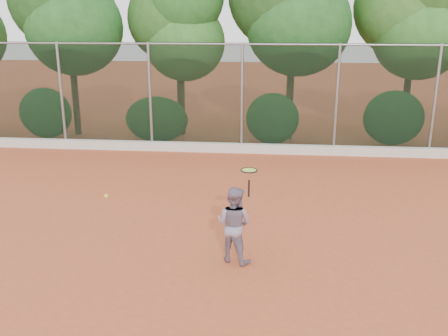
{
  "coord_description": "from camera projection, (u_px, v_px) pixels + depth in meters",
  "views": [
    {
      "loc": [
        0.95,
        -8.94,
        4.32
      ],
      "look_at": [
        0.0,
        1.0,
        1.25
      ],
      "focal_mm": 40.0,
      "sensor_mm": 36.0,
      "label": 1
    }
  ],
  "objects": [
    {
      "name": "foliage_backdrop",
      "position": [
        230.0,
        12.0,
        17.16
      ],
      "size": [
        23.7,
        3.63,
        7.55
      ],
      "color": "#3C2617",
      "rests_on": "ground"
    },
    {
      "name": "tennis_racket",
      "position": [
        249.0,
        172.0,
        8.55
      ],
      "size": [
        0.38,
        0.38,
        0.52
      ],
      "color": "black",
      "rests_on": "ground"
    },
    {
      "name": "chainlink_fence",
      "position": [
        242.0,
        95.0,
        15.97
      ],
      "size": [
        24.09,
        0.09,
        3.5
      ],
      "color": "black",
      "rests_on": "ground"
    },
    {
      "name": "ground",
      "position": [
        219.0,
        243.0,
        9.86
      ],
      "size": [
        80.0,
        80.0,
        0.0
      ],
      "primitive_type": "plane",
      "color": "#B54D2A",
      "rests_on": "ground"
    },
    {
      "name": "tennis_player",
      "position": [
        234.0,
        224.0,
        8.97
      ],
      "size": [
        0.85,
        0.77,
        1.42
      ],
      "primitive_type": "imported",
      "rotation": [
        0.0,
        0.0,
        2.73
      ],
      "color": "gray",
      "rests_on": "ground"
    },
    {
      "name": "concrete_curb",
      "position": [
        241.0,
        148.0,
        16.3
      ],
      "size": [
        24.0,
        0.2,
        0.3
      ],
      "primitive_type": "cube",
      "color": "beige",
      "rests_on": "ground"
    },
    {
      "name": "tennis_ball_in_flight",
      "position": [
        106.0,
        196.0,
        8.48
      ],
      "size": [
        0.07,
        0.07,
        0.07
      ],
      "color": "#CDD731",
      "rests_on": "ground"
    }
  ]
}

